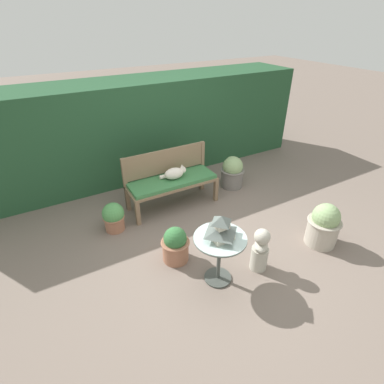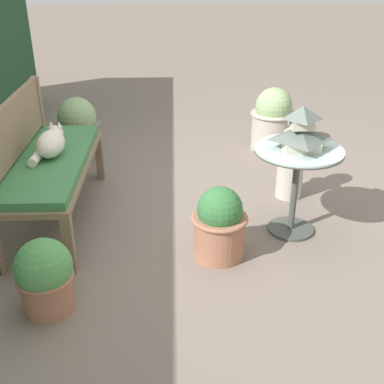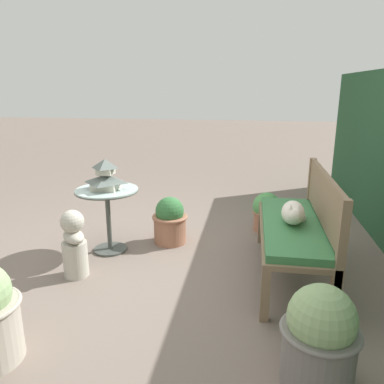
# 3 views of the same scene
# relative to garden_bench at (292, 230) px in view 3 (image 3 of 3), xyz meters

# --- Properties ---
(ground) EXTENTS (30.00, 30.00, 0.00)m
(ground) POSITION_rel_garden_bench_xyz_m (0.03, -1.14, -0.41)
(ground) COLOR #75665B
(garden_bench) EXTENTS (1.40, 0.50, 0.47)m
(garden_bench) POSITION_rel_garden_bench_xyz_m (0.00, 0.00, 0.00)
(garden_bench) COLOR #7F664C
(garden_bench) RESTS_ON ground
(bench_backrest) EXTENTS (1.40, 0.06, 0.87)m
(bench_backrest) POSITION_rel_garden_bench_xyz_m (0.00, 0.23, 0.22)
(bench_backrest) COLOR #7F664C
(bench_backrest) RESTS_ON ground
(cat) EXTENTS (0.40, 0.21, 0.20)m
(cat) POSITION_rel_garden_bench_xyz_m (0.04, -0.00, 0.16)
(cat) COLOR silver
(cat) RESTS_ON garden_bench
(patio_table) EXTENTS (0.58, 0.58, 0.61)m
(patio_table) POSITION_rel_garden_bench_xyz_m (-0.24, -1.65, 0.07)
(patio_table) COLOR #424742
(patio_table) RESTS_ON ground
(pagoda_birdhouse) EXTENTS (0.31, 0.31, 0.28)m
(pagoda_birdhouse) POSITION_rel_garden_bench_xyz_m (-0.24, -1.65, 0.32)
(pagoda_birdhouse) COLOR beige
(pagoda_birdhouse) RESTS_ON patio_table
(garden_bust) EXTENTS (0.30, 0.29, 0.57)m
(garden_bust) POSITION_rel_garden_bench_xyz_m (0.28, -1.74, -0.12)
(garden_bust) COLOR #B7B2A3
(garden_bust) RESTS_ON ground
(potted_plant_hedge_corner) EXTENTS (0.31, 0.31, 0.43)m
(potted_plant_hedge_corner) POSITION_rel_garden_bench_xyz_m (-1.00, -0.16, -0.19)
(potted_plant_hedge_corner) COLOR #9E664C
(potted_plant_hedge_corner) RESTS_ON ground
(potted_plant_table_near) EXTENTS (0.41, 0.41, 0.56)m
(potted_plant_table_near) POSITION_rel_garden_bench_xyz_m (1.18, 0.04, -0.13)
(potted_plant_table_near) COLOR slate
(potted_plant_table_near) RESTS_ON ground
(potted_plant_bench_right) EXTENTS (0.36, 0.36, 0.47)m
(potted_plant_bench_right) POSITION_rel_garden_bench_xyz_m (-0.52, -1.12, -0.18)
(potted_plant_bench_right) COLOR #9E664C
(potted_plant_bench_right) RESTS_ON ground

